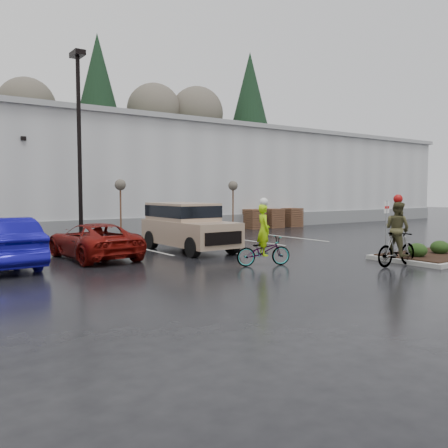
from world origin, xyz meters
TOP-DOWN VIEW (x-y plane):
  - ground at (0.00, 0.00)m, footprint 120.00×120.00m
  - warehouse at (0.00, 21.99)m, footprint 60.50×15.50m
  - wooded_ridge at (0.00, 45.00)m, footprint 80.00×25.00m
  - lamppost at (-4.00, 12.00)m, footprint 0.50×1.00m
  - sapling_mid at (-1.50, 13.00)m, footprint 0.60×0.60m
  - sapling_east at (6.00, 13.00)m, footprint 0.60×0.60m
  - pallet_stack_a at (8.50, 14.00)m, footprint 1.20×1.20m
  - pallet_stack_b at (10.20, 14.00)m, footprint 1.20×1.20m
  - pallet_stack_c at (12.00, 14.00)m, footprint 1.20×1.20m
  - shrub_a at (4.00, -1.00)m, footprint 0.70×0.70m
  - shrub_b at (5.50, -1.00)m, footprint 0.70×0.70m
  - fire_lane_sign at (3.80, 0.20)m, footprint 0.30×0.05m
  - car_blue at (-8.67, 6.36)m, footprint 1.96×5.17m
  - car_red at (-5.36, 6.59)m, footprint 2.40×4.94m
  - suv_tan at (-1.19, 6.42)m, footprint 2.20×5.10m
  - cyclist_hivis at (-1.22, 1.50)m, footprint 2.04×1.26m
  - cyclist_olive at (2.46, -1.20)m, footprint 1.91×0.92m

SIDE VIEW (x-z plane):
  - ground at x=0.00m, z-range 0.00..0.00m
  - shrub_a at x=4.00m, z-range 0.15..0.67m
  - shrub_b at x=5.50m, z-range 0.15..0.67m
  - pallet_stack_a at x=8.50m, z-range 0.00..1.35m
  - pallet_stack_b at x=10.20m, z-range 0.00..1.35m
  - pallet_stack_c at x=12.00m, z-range 0.00..1.35m
  - car_red at x=-5.36m, z-range 0.00..1.35m
  - cyclist_hivis at x=-1.22m, z-range -0.45..1.89m
  - car_blue at x=-8.67m, z-range 0.00..1.69m
  - cyclist_olive at x=2.46m, z-range -0.34..2.12m
  - suv_tan at x=-1.19m, z-range 0.00..2.06m
  - fire_lane_sign at x=3.80m, z-range 0.31..2.51m
  - sapling_mid at x=-1.50m, z-range 1.13..4.33m
  - sapling_east at x=6.00m, z-range 1.13..4.33m
  - wooded_ridge at x=0.00m, z-range 0.00..6.00m
  - warehouse at x=0.00m, z-range 0.05..7.25m
  - lamppost at x=-4.00m, z-range 1.07..10.30m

